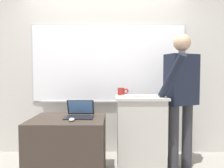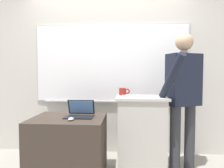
# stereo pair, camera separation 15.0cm
# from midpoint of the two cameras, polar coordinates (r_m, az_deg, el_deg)

# --- Properties ---
(back_wall) EXTENTS (6.40, 0.17, 2.88)m
(back_wall) POSITION_cam_midpoint_polar(r_m,az_deg,el_deg) (3.19, 0.11, 6.33)
(back_wall) COLOR beige
(back_wall) RESTS_ON ground_plane
(lectern_podium) EXTENTS (0.63, 0.46, 0.96)m
(lectern_podium) POSITION_cam_midpoint_polar(r_m,az_deg,el_deg) (2.64, 10.00, -13.94)
(lectern_podium) COLOR #BCB7AD
(lectern_podium) RESTS_ON ground_plane
(side_desk) EXTENTS (0.86, 0.67, 0.73)m
(side_desk) POSITION_cam_midpoint_polar(r_m,az_deg,el_deg) (2.55, -10.57, -17.38)
(side_desk) COLOR #382D26
(side_desk) RESTS_ON ground_plane
(person_presenter) EXTENTS (0.58, 0.67, 1.75)m
(person_presenter) POSITION_cam_midpoint_polar(r_m,az_deg,el_deg) (2.67, 21.27, -2.29)
(person_presenter) COLOR #333338
(person_presenter) RESTS_ON ground_plane
(laptop) EXTENTS (0.33, 0.28, 0.20)m
(laptop) POSITION_cam_midpoint_polar(r_m,az_deg,el_deg) (2.47, -7.38, -7.90)
(laptop) COLOR black
(laptop) RESTS_ON side_desk
(wireless_keyboard) EXTENTS (0.45, 0.13, 0.02)m
(wireless_keyboard) POSITION_cam_midpoint_polar(r_m,az_deg,el_deg) (2.48, 9.86, -3.51)
(wireless_keyboard) COLOR silver
(wireless_keyboard) RESTS_ON lectern_podium
(computer_mouse_by_laptop) EXTENTS (0.06, 0.10, 0.03)m
(computer_mouse_by_laptop) POSITION_cam_midpoint_polar(r_m,az_deg,el_deg) (2.28, -9.77, -9.83)
(computer_mouse_by_laptop) COLOR silver
(computer_mouse_by_laptop) RESTS_ON side_desk
(coffee_mug) EXTENTS (0.15, 0.09, 0.10)m
(coffee_mug) POSITION_cam_midpoint_polar(r_m,az_deg,el_deg) (2.68, 4.74, -2.16)
(coffee_mug) COLOR maroon
(coffee_mug) RESTS_ON lectern_podium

